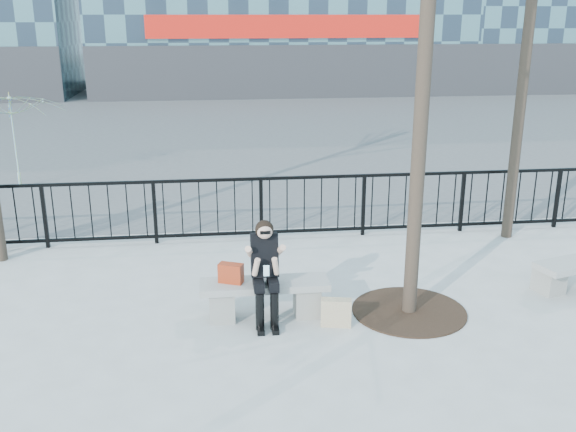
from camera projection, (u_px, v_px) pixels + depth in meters
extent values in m
plane|color=gray|center=(265.00, 316.00, 8.33)|extent=(120.00, 120.00, 0.00)
cube|color=#474747|center=(228.00, 125.00, 22.53)|extent=(60.00, 23.00, 0.01)
cube|color=black|center=(249.00, 179.00, 10.85)|extent=(14.00, 0.05, 0.05)
cube|color=black|center=(250.00, 233.00, 11.14)|extent=(14.00, 0.05, 0.05)
cube|color=#2D2D30|center=(289.00, 72.00, 29.10)|extent=(18.00, 0.08, 2.40)
cube|color=red|center=(289.00, 26.00, 28.44)|extent=(12.60, 0.12, 1.00)
cylinder|color=black|center=(428.00, 14.00, 7.32)|extent=(0.18, 0.18, 7.50)
cylinder|color=black|center=(529.00, 30.00, 10.25)|extent=(0.18, 0.18, 7.00)
cylinder|color=black|center=(409.00, 311.00, 8.45)|extent=(1.50, 1.50, 0.02)
cube|color=slate|center=(222.00, 304.00, 8.21)|extent=(0.32, 0.38, 0.40)
cube|color=slate|center=(307.00, 300.00, 8.34)|extent=(0.32, 0.38, 0.40)
cube|color=gray|center=(265.00, 285.00, 8.20)|extent=(1.65, 0.46, 0.09)
cube|color=slate|center=(549.00, 279.00, 9.01)|extent=(0.31, 0.37, 0.39)
cube|color=#9A2C12|center=(231.00, 273.00, 8.12)|extent=(0.34, 0.25, 0.25)
cube|color=beige|center=(336.00, 313.00, 8.03)|extent=(0.40, 0.21, 0.36)
imported|color=yellow|center=(15.00, 141.00, 14.13)|extent=(3.00, 3.03, 2.14)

